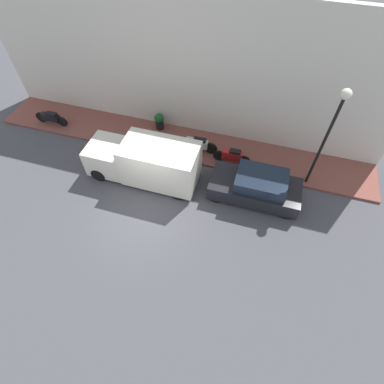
# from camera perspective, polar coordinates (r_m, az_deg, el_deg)

# --- Properties ---
(ground_plane) EXTENTS (60.00, 60.00, 0.00)m
(ground_plane) POSITION_cam_1_polar(r_m,az_deg,el_deg) (13.03, -8.99, -3.73)
(ground_plane) COLOR #47474C
(sidewalk) EXTENTS (2.37, 19.44, 0.11)m
(sidewalk) POSITION_cam_1_polar(r_m,az_deg,el_deg) (15.69, -2.76, 9.46)
(sidewalk) COLOR brown
(sidewalk) RESTS_ON ground_plane
(building_facade) EXTENTS (0.30, 19.44, 6.70)m
(building_facade) POSITION_cam_1_polar(r_m,az_deg,el_deg) (14.78, -1.53, 22.36)
(building_facade) COLOR silver
(building_facade) RESTS_ON ground_plane
(parked_car) EXTENTS (1.76, 3.86, 1.36)m
(parked_car) POSITION_cam_1_polar(r_m,az_deg,el_deg) (13.16, 12.14, 1.00)
(parked_car) COLOR black
(parked_car) RESTS_ON ground_plane
(delivery_van) EXTENTS (1.83, 5.03, 2.06)m
(delivery_van) POSITION_cam_1_polar(r_m,az_deg,el_deg) (13.50, -9.03, 5.83)
(delivery_van) COLOR silver
(delivery_van) RESTS_ON ground_plane
(scooter_silver) EXTENTS (0.30, 2.07, 0.78)m
(scooter_silver) POSITION_cam_1_polar(r_m,az_deg,el_deg) (14.87, 0.97, 9.19)
(scooter_silver) COLOR #B7B7BF
(scooter_silver) RESTS_ON sidewalk
(motorcycle_red) EXTENTS (0.30, 1.78, 0.81)m
(motorcycle_red) POSITION_cam_1_polar(r_m,az_deg,el_deg) (14.39, 7.65, 6.83)
(motorcycle_red) COLOR #B21E1E
(motorcycle_red) RESTS_ON sidewalk
(motorcycle_black) EXTENTS (0.30, 1.87, 0.74)m
(motorcycle_black) POSITION_cam_1_polar(r_m,az_deg,el_deg) (18.11, -25.27, 12.68)
(motorcycle_black) COLOR black
(motorcycle_black) RESTS_ON sidewalk
(streetlamp) EXTENTS (0.40, 0.40, 4.78)m
(streetlamp) POSITION_cam_1_polar(r_m,az_deg,el_deg) (12.54, 25.27, 11.92)
(streetlamp) COLOR black
(streetlamp) RESTS_ON sidewalk
(potted_plant) EXTENTS (0.51, 0.51, 0.90)m
(potted_plant) POSITION_cam_1_polar(r_m,az_deg,el_deg) (16.23, -6.24, 13.33)
(potted_plant) COLOR black
(potted_plant) RESTS_ON sidewalk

